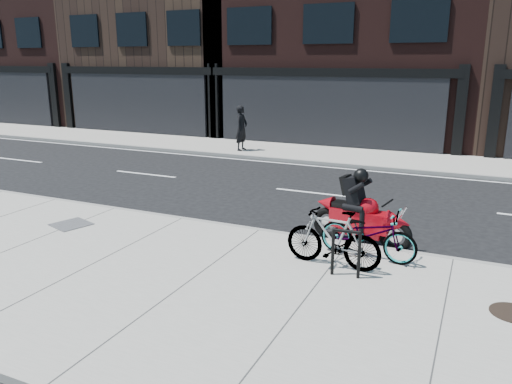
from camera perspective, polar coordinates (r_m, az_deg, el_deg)
The scene contains 11 objects.
ground at distance 12.77m, azimuth 3.98°, elevation -2.23°, with size 120.00×120.00×0.00m, color black.
sidewalk_near at distance 8.55m, azimuth -8.11°, elevation -10.77°, with size 60.00×6.00×0.13m, color gray.
sidewalk_far at distance 20.01m, azimuth 11.84°, elevation 3.92°, with size 60.00×3.50×0.13m, color gray.
building_west at distance 37.03m, azimuth -21.96°, elevation 18.47°, with size 10.00×10.00×13.50m, color black.
building_midwest at distance 30.70m, azimuth -7.98°, elevation 18.90°, with size 10.00×10.00×12.00m, color black.
bike_rack at distance 8.67m, azimuth 10.26°, elevation -6.44°, with size 0.51×0.09×0.85m.
bicycle_front at distance 9.55m, azimuth 12.68°, elevation -4.64°, with size 0.64×1.85×0.97m, color gray.
bicycle_rear at distance 9.04m, azimuth 8.79°, elevation -5.23°, with size 0.50×1.77×1.07m, color gray.
motorcycle at distance 10.50m, azimuth 12.41°, elevation -2.57°, with size 2.17×0.77×1.63m.
pedestrian at distance 20.61m, azimuth -1.66°, elevation 7.32°, with size 0.67×0.44×1.84m, color black.
utility_grate at distance 12.07m, azimuth -20.37°, elevation -3.48°, with size 0.75×0.75×0.01m, color #414143.
Camera 1 is at (4.24, -11.45, 3.73)m, focal length 35.00 mm.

